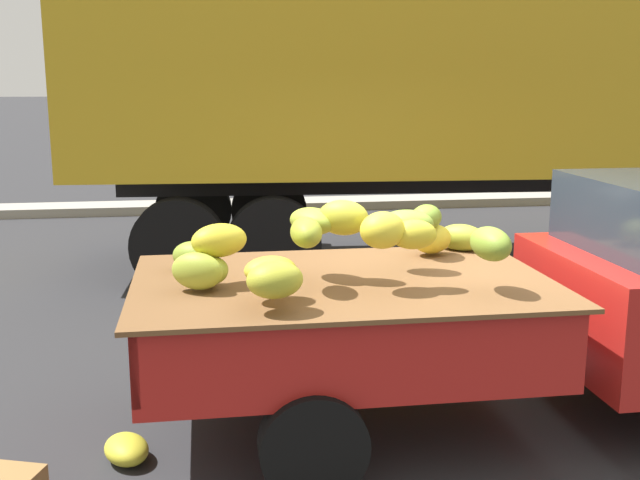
{
  "coord_description": "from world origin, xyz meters",
  "views": [
    {
      "loc": [
        -1.7,
        -5.11,
        2.38
      ],
      "look_at": [
        -0.95,
        -0.12,
        1.33
      ],
      "focal_mm": 43.14,
      "sensor_mm": 36.0,
      "label": 1
    }
  ],
  "objects": [
    {
      "name": "ground",
      "position": [
        0.0,
        0.0,
        0.0
      ],
      "size": [
        220.0,
        220.0,
        0.0
      ],
      "primitive_type": "plane",
      "color": "#28282B"
    },
    {
      "name": "fallen_banana_bunch_near_tailgate",
      "position": [
        -2.25,
        -0.49,
        0.08
      ],
      "size": [
        0.38,
        0.45,
        0.17
      ],
      "primitive_type": "ellipsoid",
      "rotation": [
        0.0,
        0.0,
        1.93
      ],
      "color": "gold",
      "rests_on": "ground"
    },
    {
      "name": "semi_trailer",
      "position": [
        2.64,
        4.45,
        2.54
      ],
      "size": [
        12.13,
        3.26,
        3.95
      ],
      "rotation": [
        0.0,
        0.0,
        -0.06
      ],
      "color": "gold",
      "rests_on": "ground"
    },
    {
      "name": "curb_strip",
      "position": [
        0.0,
        9.08,
        0.08
      ],
      "size": [
        80.0,
        0.8,
        0.16
      ],
      "primitive_type": "cube",
      "color": "gray",
      "rests_on": "ground"
    },
    {
      "name": "pickup_truck",
      "position": [
        1.05,
        -0.24,
        0.89
      ],
      "size": [
        4.87,
        1.85,
        1.7
      ],
      "rotation": [
        0.0,
        0.0,
        0.01
      ],
      "color": "#B21E19",
      "rests_on": "ground"
    }
  ]
}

